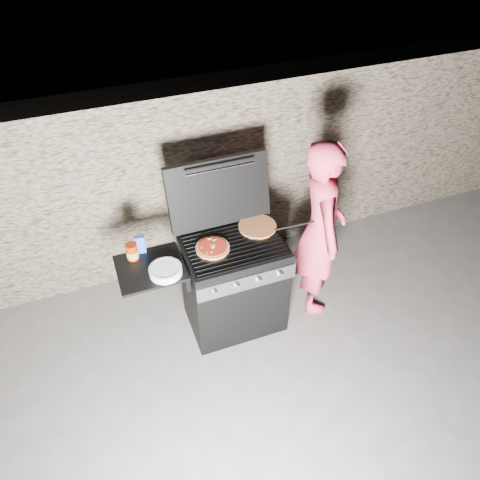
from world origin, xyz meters
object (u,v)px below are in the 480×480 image
object	(u,v)px
gas_grill	(206,293)
person	(320,230)
sauce_jar	(132,251)
pizza_topped	(213,247)

from	to	relation	value
gas_grill	person	size ratio (longest dim) A/B	0.80
sauce_jar	gas_grill	bearing A→B (deg)	-15.06
gas_grill	person	bearing A→B (deg)	0.15
sauce_jar	person	world-z (taller)	person
pizza_topped	gas_grill	bearing A→B (deg)	-166.78
pizza_topped	person	bearing A→B (deg)	-0.98
gas_grill	person	distance (m)	1.09
gas_grill	person	world-z (taller)	person
pizza_topped	person	size ratio (longest dim) A/B	0.16
gas_grill	pizza_topped	bearing A→B (deg)	13.22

